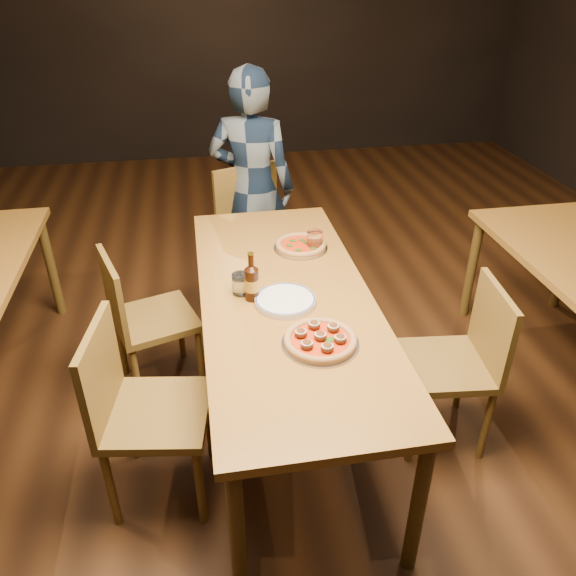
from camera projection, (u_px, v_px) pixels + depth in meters
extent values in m
plane|color=black|center=(286.00, 413.00, 3.03)|extent=(9.00, 9.00, 0.00)
plane|color=black|center=(216.00, 20.00, 6.05)|extent=(7.00, 0.00, 7.00)
cube|color=brown|center=(286.00, 299.00, 2.65)|extent=(0.80, 2.00, 0.04)
cylinder|color=#513C17|center=(237.00, 534.00, 2.00)|extent=(0.06, 0.06, 0.71)
cylinder|color=#513C17|center=(209.00, 276.00, 3.59)|extent=(0.06, 0.06, 0.71)
cylinder|color=#513C17|center=(418.00, 507.00, 2.10)|extent=(0.06, 0.06, 0.71)
cylinder|color=#513C17|center=(313.00, 267.00, 3.69)|extent=(0.06, 0.06, 0.71)
cylinder|color=#513C17|center=(51.00, 267.00, 3.69)|extent=(0.06, 0.06, 0.71)
cylinder|color=#513C17|center=(472.00, 269.00, 3.67)|extent=(0.06, 0.06, 0.71)
cylinder|color=#513C17|center=(566.00, 260.00, 3.77)|extent=(0.06, 0.06, 0.71)
cylinder|color=#B7B7BF|center=(320.00, 343.00, 2.31)|extent=(0.32, 0.32, 0.01)
cylinder|color=#C27E51|center=(320.00, 341.00, 2.31)|extent=(0.30, 0.30, 0.02)
torus|color=#C27E51|center=(320.00, 340.00, 2.30)|extent=(0.30, 0.30, 0.03)
cylinder|color=#B60A0D|center=(320.00, 339.00, 2.30)|extent=(0.24, 0.24, 0.00)
cylinder|color=#B7B7BF|center=(301.00, 248.00, 3.05)|extent=(0.29, 0.29, 0.01)
cylinder|color=#C27E51|center=(301.00, 246.00, 3.05)|extent=(0.27, 0.27, 0.02)
torus|color=#C27E51|center=(301.00, 245.00, 3.04)|extent=(0.27, 0.27, 0.03)
cylinder|color=#B60A0D|center=(301.00, 244.00, 3.04)|extent=(0.21, 0.21, 0.00)
cylinder|color=white|center=(285.00, 301.00, 2.58)|extent=(0.28, 0.28, 0.03)
cylinder|color=black|center=(252.00, 285.00, 2.57)|extent=(0.06, 0.06, 0.16)
cylinder|color=black|center=(251.00, 262.00, 2.51)|extent=(0.03, 0.03, 0.08)
cylinder|color=gold|center=(252.00, 285.00, 2.57)|extent=(0.07, 0.07, 0.06)
cylinder|color=white|center=(241.00, 284.00, 2.63)|extent=(0.08, 0.08, 0.10)
cylinder|color=#A13B12|center=(315.00, 241.00, 3.02)|extent=(0.09, 0.09, 0.11)
imported|color=black|center=(252.00, 188.00, 3.73)|extent=(0.67, 0.55, 1.57)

